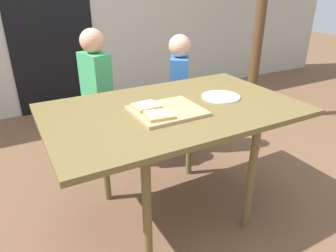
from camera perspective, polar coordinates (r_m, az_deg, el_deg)
ground_plane at (r=2.11m, az=0.86°, el=-15.36°), size 16.00×16.00×0.00m
house_door at (r=3.69m, az=-21.05°, el=17.61°), size 0.90×0.02×2.00m
dining_table at (r=1.76m, az=1.00°, el=1.56°), size 1.41×0.88×0.73m
cutting_board at (r=1.66m, az=-0.17°, el=2.81°), size 0.37×0.31×0.02m
pizza_slice_near_left at (r=1.56m, az=-1.64°, el=2.09°), size 0.15×0.14×0.02m
pizza_slice_far_left at (r=1.68m, az=-4.06°, el=3.73°), size 0.14×0.13×0.02m
plate_white_right at (r=1.91m, az=9.72°, el=5.36°), size 0.23×0.23×0.01m
child_left at (r=2.38m, az=-12.98°, el=6.17°), size 0.20×0.27×1.09m
child_right at (r=2.58m, az=2.08°, el=7.18°), size 0.25×0.28×1.01m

